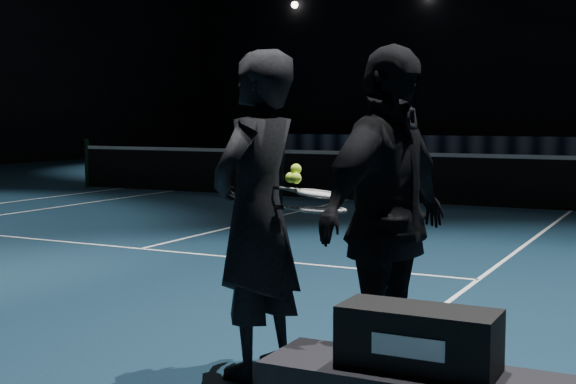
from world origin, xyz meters
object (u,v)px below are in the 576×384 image
player_b (387,223)px  player_a (257,214)px  racket_bag (419,339)px  tennis_balls (294,175)px  racket_lower (323,210)px  racket_upper (318,194)px

player_b → player_a: bearing=101.0°
racket_bag → tennis_balls: (-1.03, 0.78, 0.67)m
racket_lower → tennis_balls: (-0.19, 0.01, 0.20)m
player_a → racket_upper: bearing=101.0°
racket_bag → racket_lower: 1.23m
racket_bag → player_a: bearing=148.6°
racket_bag → racket_lower: racket_lower is taller
racket_lower → racket_upper: size_ratio=1.00×
racket_bag → racket_upper: (-0.89, 0.81, 0.56)m
racket_upper → tennis_balls: (-0.15, -0.03, 0.11)m
tennis_balls → player_b: bearing=-1.7°
player_a → racket_lower: bearing=95.3°
player_b → racket_upper: player_b is taller
racket_upper → player_b: bearing=-9.1°
player_b → racket_lower: player_b is taller
racket_lower → tennis_balls: tennis_balls is taller
tennis_balls → racket_bag: bearing=-37.0°
racket_bag → racket_upper: size_ratio=1.07×
racket_upper → racket_bag: bearing=-45.2°
player_a → racket_lower: 0.45m
player_a → tennis_balls: bearing=96.4°
player_b → racket_lower: bearing=101.0°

